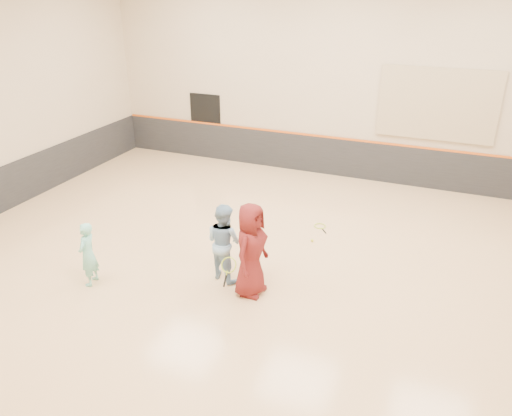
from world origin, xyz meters
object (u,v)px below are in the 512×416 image
at_px(girl, 88,254).
at_px(spare_racket, 320,226).
at_px(instructor, 224,242).
at_px(young_man, 251,250).

relative_size(girl, spare_racket, 2.09).
distance_m(girl, spare_racket, 5.62).
relative_size(instructor, young_man, 0.87).
bearing_deg(young_man, spare_racket, -3.84).
height_order(young_man, spare_racket, young_man).
relative_size(girl, young_man, 0.71).
bearing_deg(young_man, girl, 111.32).
height_order(instructor, young_man, young_man).
bearing_deg(instructor, girl, 48.18).
bearing_deg(spare_racket, young_man, -98.38).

